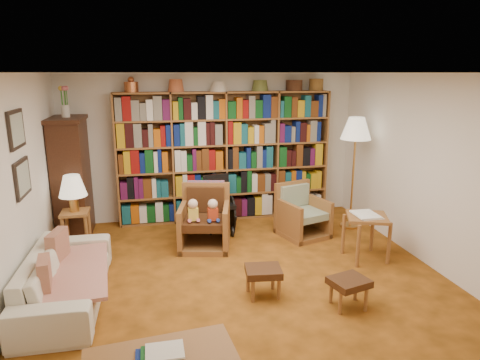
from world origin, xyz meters
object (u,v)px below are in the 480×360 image
object	(u,v)px
side_table_lamp	(76,222)
armchair_leather	(204,221)
armchair_sage	(301,215)
footstool_b	(349,284)
wheelchair	(217,206)
sofa	(66,276)
footstool_a	(263,273)
floor_lamp	(356,133)
side_table_papers	(367,223)

from	to	relation	value
side_table_lamp	armchair_leather	distance (m)	1.82
armchair_sage	footstool_b	bearing A→B (deg)	-96.52
side_table_lamp	wheelchair	world-z (taller)	wheelchair
sofa	footstool_a	world-z (taller)	sofa
armchair_leather	footstool_b	bearing A→B (deg)	-57.76
side_table_lamp	floor_lamp	size ratio (longest dim) A/B	0.32
side_table_lamp	floor_lamp	world-z (taller)	floor_lamp
side_table_papers	wheelchair	bearing A→B (deg)	139.53
wheelchair	footstool_b	bearing A→B (deg)	-69.12
armchair_leather	armchair_sage	world-z (taller)	armchair_leather
footstool_a	armchair_leather	bearing A→B (deg)	105.93
side_table_papers	side_table_lamp	bearing A→B (deg)	163.88
sofa	armchair_sage	xyz separation A→B (m)	(3.28, 1.40, 0.02)
side_table_papers	footstool_b	size ratio (longest dim) A/B	1.43
side_table_lamp	armchair_sage	world-z (taller)	armchair_sage
floor_lamp	footstool_a	size ratio (longest dim) A/B	4.14
armchair_sage	side_table_papers	xyz separation A→B (m)	(0.54, -1.08, 0.21)
wheelchair	side_table_lamp	bearing A→B (deg)	-169.09
side_table_lamp	sofa	bearing A→B (deg)	-86.07
armchair_leather	footstool_a	bearing A→B (deg)	-74.07
side_table_papers	sofa	bearing A→B (deg)	-175.16
armchair_leather	footstool_a	world-z (taller)	armchair_leather
armchair_sage	wheelchair	size ratio (longest dim) A/B	0.95
armchair_sage	footstool_a	distance (m)	2.08
footstool_b	side_table_lamp	bearing A→B (deg)	144.22
side_table_lamp	side_table_papers	bearing A→B (deg)	-16.12
armchair_sage	footstool_b	size ratio (longest dim) A/B	1.83
sofa	floor_lamp	distance (m)	4.65
armchair_leather	floor_lamp	bearing A→B (deg)	5.85
wheelchair	armchair_leather	bearing A→B (deg)	-117.61
side_table_lamp	floor_lamp	xyz separation A→B (m)	(4.30, 0.09, 1.14)
sofa	footstool_a	bearing A→B (deg)	-98.41
armchair_sage	footstool_a	bearing A→B (deg)	-121.87
footstool_b	floor_lamp	bearing A→B (deg)	63.43
side_table_lamp	wheelchair	size ratio (longest dim) A/B	0.66
side_table_lamp	armchair_leather	world-z (taller)	armchair_leather
armchair_leather	footstool_b	size ratio (longest dim) A/B	1.95
wheelchair	floor_lamp	xyz separation A→B (m)	(2.19, -0.32, 1.16)
sofa	side_table_lamp	xyz separation A→B (m)	(-0.10, 1.46, 0.14)
armchair_leather	floor_lamp	xyz separation A→B (m)	(2.49, 0.26, 1.20)
armchair_leather	side_table_papers	distance (m)	2.32
side_table_lamp	floor_lamp	bearing A→B (deg)	1.16
armchair_sage	side_table_papers	distance (m)	1.22
armchair_leather	armchair_sage	distance (m)	1.57
wheelchair	floor_lamp	bearing A→B (deg)	-8.33
armchair_leather	floor_lamp	world-z (taller)	floor_lamp
footstool_b	sofa	bearing A→B (deg)	165.22
floor_lamp	footstool_b	size ratio (longest dim) A/B	3.89
armchair_leather	wheelchair	xyz separation A→B (m)	(0.30, 0.58, 0.04)
armchair_sage	wheelchair	distance (m)	1.35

